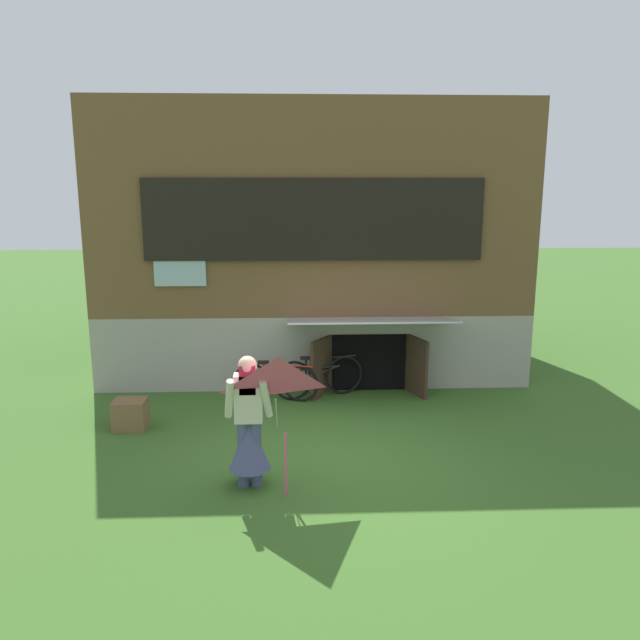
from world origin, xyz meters
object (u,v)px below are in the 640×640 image
(wooden_crate, at_px, (130,414))
(bicycle_black, at_px, (319,377))
(person, at_px, (249,432))
(kite, at_px, (279,394))
(bicycle_red, at_px, (276,381))

(wooden_crate, bearing_deg, bicycle_black, 24.67)
(person, distance_m, wooden_crate, 2.83)
(kite, xyz_separation_m, bicycle_red, (-0.16, 3.74, -1.04))
(person, distance_m, kite, 0.95)
(bicycle_black, height_order, wooden_crate, bicycle_black)
(wooden_crate, bearing_deg, person, -44.78)
(kite, distance_m, wooden_crate, 3.64)
(bicycle_black, distance_m, wooden_crate, 3.27)
(bicycle_red, height_order, wooden_crate, bicycle_red)
(kite, height_order, bicycle_red, kite)
(person, relative_size, kite, 0.98)
(person, bearing_deg, bicycle_black, 65.54)
(kite, relative_size, bicycle_red, 1.15)
(bicycle_black, xyz_separation_m, wooden_crate, (-2.97, -1.36, -0.14))
(bicycle_red, distance_m, wooden_crate, 2.53)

